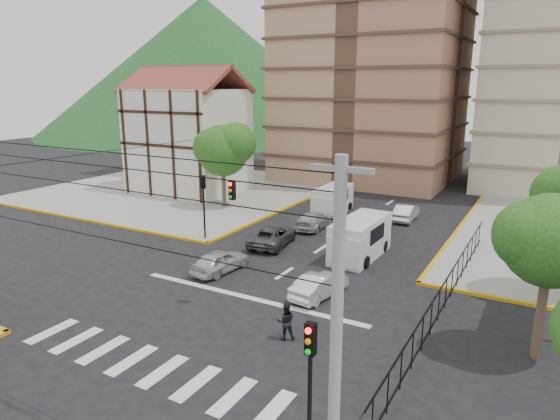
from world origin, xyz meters
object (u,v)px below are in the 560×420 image
Objects in this scene: van_left_lane at (332,201)px; car_white_front_right at (319,285)px; traffic_light_se at (310,372)px; traffic_light_nw at (204,196)px; van_right_lane at (359,240)px; pedestrian_crosswalk at (286,321)px; car_silver_front_left at (220,261)px.

van_left_lane is 17.02m from car_white_front_right.
traffic_light_se is 1.00× the size of traffic_light_nw.
pedestrian_crosswalk is at bearing -83.43° from van_right_lane.
car_white_front_right is at bearing -85.28° from van_right_lane.
van_left_lane is 1.31× the size of car_white_front_right.
traffic_light_nw reaches higher than van_left_lane.
traffic_light_se is 12.12m from car_white_front_right.
pedestrian_crosswalk is (7.02, -4.99, 0.16)m from car_silver_front_left.
van_left_lane reaches higher than car_silver_front_left.
van_right_lane is 1.47× the size of car_white_front_right.
car_white_front_right is 2.30× the size of pedestrian_crosswalk.
traffic_light_se is at bearing 89.75° from pedestrian_crosswalk.
car_white_front_right is (0.32, -6.42, -0.58)m from van_right_lane.
van_right_lane is 1.13× the size of van_left_lane.
van_left_lane is at bearing 67.29° from traffic_light_nw.
van_right_lane is (-5.05, 17.29, -1.92)m from traffic_light_se.
traffic_light_nw reaches higher than car_silver_front_left.
van_left_lane reaches higher than pedestrian_crosswalk.
van_right_lane is at bearing -128.87° from car_silver_front_left.
van_left_lane is 3.00× the size of pedestrian_crosswalk.
traffic_light_se is 28.94m from van_left_lane.
van_left_lane is at bearing 112.29° from traffic_light_se.
traffic_light_nw is (-15.60, 15.60, 0.00)m from traffic_light_se.
van_right_lane is 3.39× the size of pedestrian_crosswalk.
traffic_light_se is 0.90× the size of van_left_lane.
car_silver_front_left is 2.36× the size of pedestrian_crosswalk.
van_right_lane is at bearing 9.12° from traffic_light_nw.
traffic_light_se is at bearing 122.15° from car_white_front_right.
van_left_lane is (-10.95, 26.71, -2.05)m from traffic_light_se.
car_white_front_right is at bearing -116.49° from pedestrian_crosswalk.
traffic_light_nw is 1.15× the size of car_silver_front_left.
traffic_light_nw is 0.80× the size of van_right_lane.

